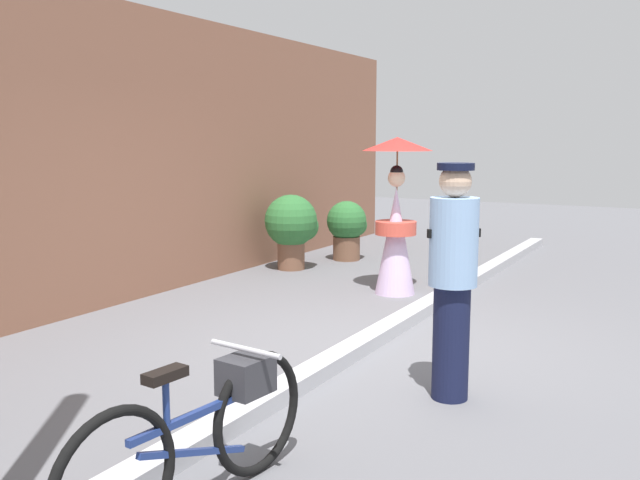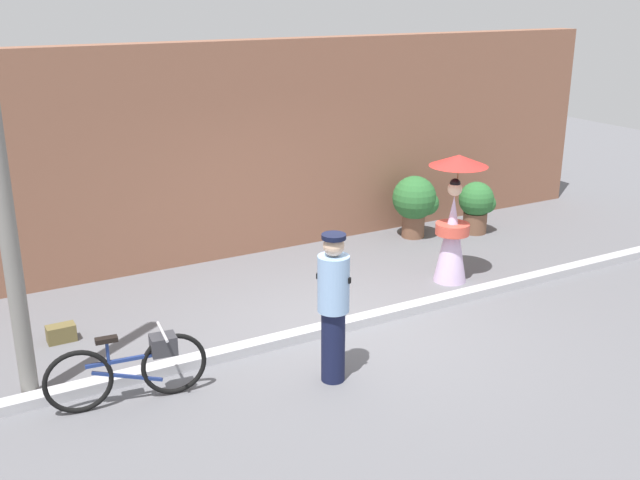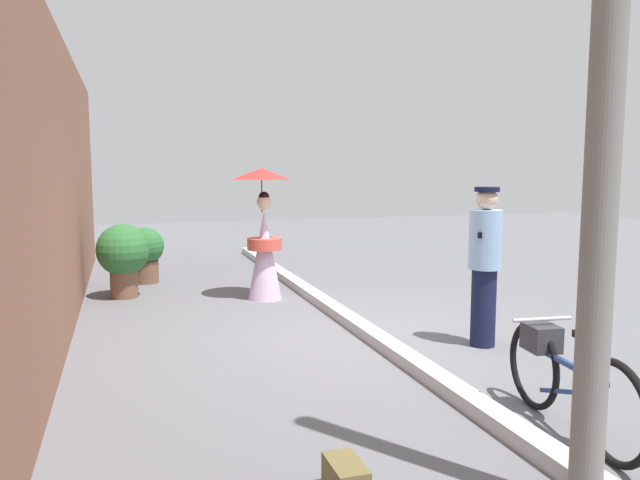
{
  "view_description": "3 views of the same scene",
  "coord_description": "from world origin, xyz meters",
  "px_view_note": "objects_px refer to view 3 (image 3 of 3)",
  "views": [
    {
      "loc": [
        -5.38,
        -2.55,
        1.84
      ],
      "look_at": [
        0.02,
        0.48,
        0.94
      ],
      "focal_mm": 38.79,
      "sensor_mm": 36.0,
      "label": 1
    },
    {
      "loc": [
        -4.44,
        -7.29,
        4.07
      ],
      "look_at": [
        -0.18,
        0.31,
        1.12
      ],
      "focal_mm": 41.77,
      "sensor_mm": 36.0,
      "label": 2
    },
    {
      "loc": [
        -6.35,
        2.54,
        1.89
      ],
      "look_at": [
        0.56,
        0.34,
        1.03
      ],
      "focal_mm": 34.71,
      "sensor_mm": 36.0,
      "label": 3
    }
  ],
  "objects_px": {
    "person_officer": "(485,262)",
    "utility_pole": "(608,65)",
    "potted_plant_by_door": "(146,251)",
    "potted_plant_small": "(124,254)",
    "backpack_on_pavement": "(347,479)",
    "bicycle_near_officer": "(564,375)",
    "person_with_parasol": "(264,233)"
  },
  "relations": [
    {
      "from": "person_officer",
      "to": "utility_pole",
      "type": "distance_m",
      "value": 3.54
    },
    {
      "from": "person_officer",
      "to": "potted_plant_by_door",
      "type": "distance_m",
      "value": 5.82
    },
    {
      "from": "potted_plant_small",
      "to": "backpack_on_pavement",
      "type": "relative_size",
      "value": 3.17
    },
    {
      "from": "bicycle_near_officer",
      "to": "potted_plant_by_door",
      "type": "xyz_separation_m",
      "value": [
        6.82,
        2.66,
        0.12
      ]
    },
    {
      "from": "person_with_parasol",
      "to": "utility_pole",
      "type": "xyz_separation_m",
      "value": [
        -5.94,
        -0.47,
        1.44
      ]
    },
    {
      "from": "potted_plant_by_door",
      "to": "utility_pole",
      "type": "distance_m",
      "value": 8.24
    },
    {
      "from": "bicycle_near_officer",
      "to": "backpack_on_pavement",
      "type": "xyz_separation_m",
      "value": [
        -0.4,
        1.81,
        -0.29
      ]
    },
    {
      "from": "person_officer",
      "to": "utility_pole",
      "type": "xyz_separation_m",
      "value": [
        -2.96,
        1.23,
        1.5
      ]
    },
    {
      "from": "potted_plant_small",
      "to": "backpack_on_pavement",
      "type": "height_order",
      "value": "potted_plant_small"
    },
    {
      "from": "person_with_parasol",
      "to": "potted_plant_small",
      "type": "xyz_separation_m",
      "value": [
        0.74,
        1.9,
        -0.33
      ]
    },
    {
      "from": "person_with_parasol",
      "to": "utility_pole",
      "type": "relative_size",
      "value": 0.39
    },
    {
      "from": "potted_plant_small",
      "to": "utility_pole",
      "type": "distance_m",
      "value": 7.31
    },
    {
      "from": "person_with_parasol",
      "to": "potted_plant_by_door",
      "type": "bearing_deg",
      "value": 40.8
    },
    {
      "from": "person_officer",
      "to": "potted_plant_small",
      "type": "bearing_deg",
      "value": 44.03
    },
    {
      "from": "potted_plant_by_door",
      "to": "potted_plant_small",
      "type": "relative_size",
      "value": 0.85
    },
    {
      "from": "person_with_parasol",
      "to": "potted_plant_small",
      "type": "height_order",
      "value": "person_with_parasol"
    },
    {
      "from": "person_with_parasol",
      "to": "potted_plant_small",
      "type": "relative_size",
      "value": 1.74
    },
    {
      "from": "backpack_on_pavement",
      "to": "person_with_parasol",
      "type": "bearing_deg",
      "value": -7.57
    },
    {
      "from": "potted_plant_small",
      "to": "potted_plant_by_door",
      "type": "bearing_deg",
      "value": -17.22
    },
    {
      "from": "person_officer",
      "to": "potted_plant_small",
      "type": "relative_size",
      "value": 1.57
    },
    {
      "from": "bicycle_near_officer",
      "to": "utility_pole",
      "type": "height_order",
      "value": "utility_pole"
    },
    {
      "from": "potted_plant_by_door",
      "to": "utility_pole",
      "type": "relative_size",
      "value": 0.19
    },
    {
      "from": "potted_plant_small",
      "to": "backpack_on_pavement",
      "type": "bearing_deg",
      "value": -169.05
    },
    {
      "from": "person_with_parasol",
      "to": "backpack_on_pavement",
      "type": "height_order",
      "value": "person_with_parasol"
    },
    {
      "from": "potted_plant_by_door",
      "to": "backpack_on_pavement",
      "type": "distance_m",
      "value": 7.28
    },
    {
      "from": "potted_plant_by_door",
      "to": "potted_plant_small",
      "type": "height_order",
      "value": "potted_plant_small"
    },
    {
      "from": "potted_plant_small",
      "to": "person_with_parasol",
      "type": "bearing_deg",
      "value": -111.33
    },
    {
      "from": "backpack_on_pavement",
      "to": "utility_pole",
      "type": "xyz_separation_m",
      "value": [
        -0.55,
        -1.19,
        2.29
      ]
    },
    {
      "from": "bicycle_near_officer",
      "to": "person_with_parasol",
      "type": "distance_m",
      "value": 5.14
    },
    {
      "from": "utility_pole",
      "to": "person_with_parasol",
      "type": "bearing_deg",
      "value": 4.55
    },
    {
      "from": "backpack_on_pavement",
      "to": "utility_pole",
      "type": "relative_size",
      "value": 0.07
    },
    {
      "from": "bicycle_near_officer",
      "to": "person_officer",
      "type": "distance_m",
      "value": 2.16
    }
  ]
}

